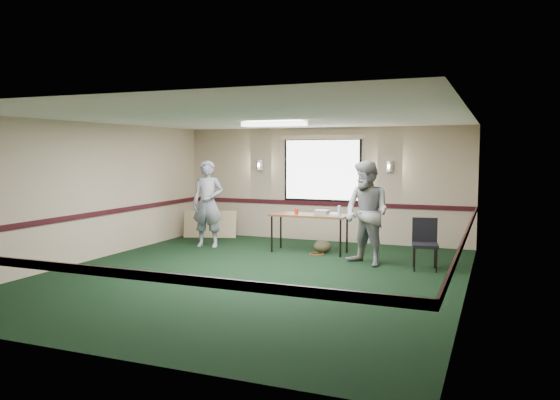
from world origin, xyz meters
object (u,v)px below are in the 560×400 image
at_px(folding_table, 309,217).
at_px(projector, 321,212).
at_px(person_left, 208,204).
at_px(conference_chair, 425,239).
at_px(person_right, 367,213).

distance_m(folding_table, projector, 0.28).
xyz_separation_m(folding_table, person_left, (-2.34, -0.18, 0.21)).
height_order(projector, person_left, person_left).
bearing_deg(conference_chair, folding_table, 152.73).
distance_m(projector, person_right, 1.48).
xyz_separation_m(projector, conference_chair, (2.23, -0.83, -0.32)).
height_order(folding_table, conference_chair, conference_chair).
height_order(projector, conference_chair, conference_chair).
relative_size(person_left, person_right, 0.99).
bearing_deg(projector, folding_table, -165.18).
bearing_deg(person_left, projector, -4.33).
height_order(folding_table, projector, projector).
distance_m(conference_chair, person_right, 1.15).
relative_size(projector, conference_chair, 0.29).
distance_m(conference_chair, person_left, 4.87).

